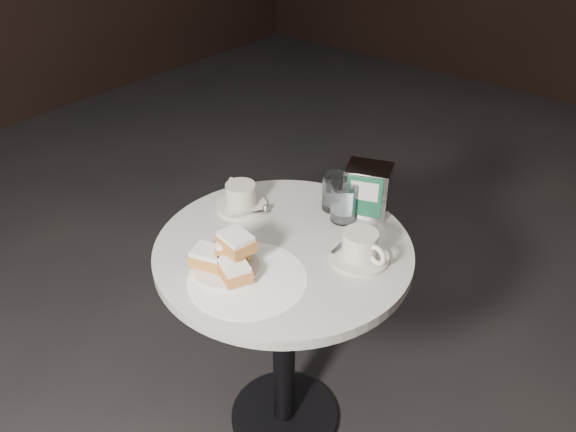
# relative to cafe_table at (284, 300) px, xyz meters

# --- Properties ---
(ground) EXTENTS (7.00, 7.00, 0.00)m
(ground) POSITION_rel_cafe_table_xyz_m (0.00, 0.00, -0.55)
(ground) COLOR black
(ground) RESTS_ON ground
(cafe_table) EXTENTS (0.70, 0.70, 0.74)m
(cafe_table) POSITION_rel_cafe_table_xyz_m (0.00, 0.00, 0.00)
(cafe_table) COLOR black
(cafe_table) RESTS_ON ground
(sugar_spill) EXTENTS (0.36, 0.36, 0.00)m
(sugar_spill) POSITION_rel_cafe_table_xyz_m (0.02, -0.16, 0.20)
(sugar_spill) COLOR white
(sugar_spill) RESTS_ON cafe_table
(beignet_plate) EXTENTS (0.19, 0.17, 0.11)m
(beignet_plate) POSITION_rel_cafe_table_xyz_m (-0.04, -0.17, 0.24)
(beignet_plate) COLOR silver
(beignet_plate) RESTS_ON cafe_table
(coffee_cup_left) EXTENTS (0.20, 0.20, 0.08)m
(coffee_cup_left) POSITION_rel_cafe_table_xyz_m (-0.22, 0.07, 0.23)
(coffee_cup_left) COLOR silver
(coffee_cup_left) RESTS_ON cafe_table
(coffee_cup_right) EXTENTS (0.19, 0.19, 0.08)m
(coffee_cup_right) POSITION_rel_cafe_table_xyz_m (0.19, 0.08, 0.23)
(coffee_cup_right) COLOR beige
(coffee_cup_right) RESTS_ON cafe_table
(water_glass_left) EXTENTS (0.09, 0.09, 0.11)m
(water_glass_left) POSITION_rel_cafe_table_xyz_m (-0.00, 0.24, 0.25)
(water_glass_left) COLOR silver
(water_glass_left) RESTS_ON cafe_table
(water_glass_right) EXTENTS (0.09, 0.09, 0.12)m
(water_glass_right) POSITION_rel_cafe_table_xyz_m (0.05, 0.20, 0.25)
(water_glass_right) COLOR silver
(water_glass_right) RESTS_ON cafe_table
(napkin_dispenser) EXTENTS (0.15, 0.14, 0.15)m
(napkin_dispenser) POSITION_rel_cafe_table_xyz_m (0.08, 0.28, 0.27)
(napkin_dispenser) COLOR silver
(napkin_dispenser) RESTS_ON cafe_table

